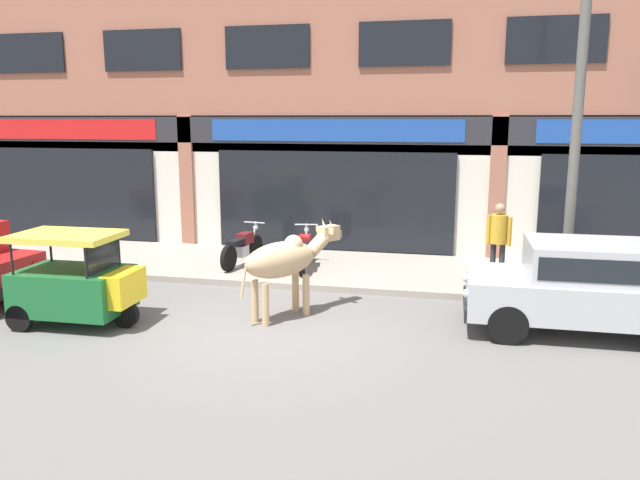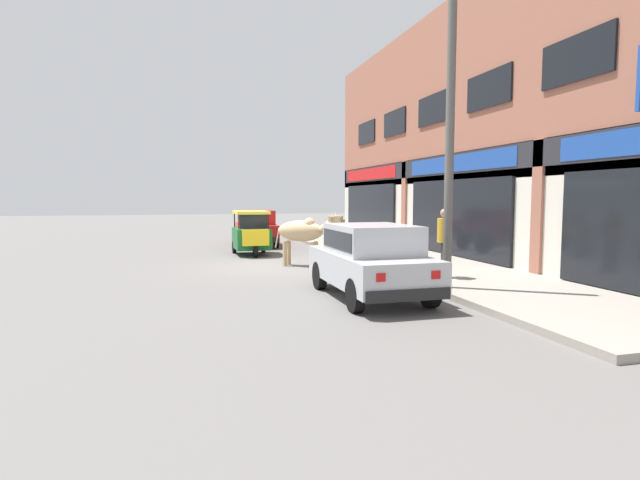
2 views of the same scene
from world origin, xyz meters
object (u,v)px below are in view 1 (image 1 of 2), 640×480
(motorcycle_0, at_px, (242,248))
(motorcycle_1, at_px, (304,251))
(pedestrian, at_px, (499,235))
(utility_pole, at_px, (577,117))
(cow, at_px, (285,260))
(auto_rickshaw, at_px, (77,285))
(car_1, at_px, (585,283))

(motorcycle_0, bearing_deg, motorcycle_1, -0.54)
(pedestrian, relative_size, utility_pole, 0.25)
(cow, xyz_separation_m, auto_rickshaw, (-3.21, -1.09, -0.35))
(pedestrian, distance_m, utility_pole, 2.60)
(cow, bearing_deg, pedestrian, 35.10)
(car_1, bearing_deg, motorcycle_0, 157.49)
(motorcycle_0, bearing_deg, pedestrian, -5.00)
(utility_pole, bearing_deg, cow, -157.74)
(car_1, height_order, pedestrian, pedestrian)
(motorcycle_0, bearing_deg, utility_pole, -9.01)
(auto_rickshaw, xyz_separation_m, utility_pole, (7.96, 3.04, 2.70))
(car_1, distance_m, utility_pole, 3.06)
(cow, bearing_deg, utility_pole, 22.26)
(cow, distance_m, auto_rickshaw, 3.41)
(cow, xyz_separation_m, pedestrian, (3.58, 2.52, 0.11))
(cow, bearing_deg, motorcycle_1, 98.07)
(motorcycle_0, xyz_separation_m, pedestrian, (5.42, -0.47, 0.60))
(auto_rickshaw, distance_m, utility_pole, 8.94)
(cow, distance_m, pedestrian, 4.38)
(motorcycle_1, bearing_deg, motorcycle_0, 179.46)
(car_1, bearing_deg, cow, -177.03)
(car_1, bearing_deg, motorcycle_1, 152.31)
(cow, xyz_separation_m, motorcycle_1, (-0.42, 2.98, -0.49))
(motorcycle_0, bearing_deg, auto_rickshaw, -108.64)
(pedestrian, height_order, utility_pole, utility_pole)
(cow, distance_m, motorcycle_0, 3.54)
(pedestrian, bearing_deg, motorcycle_0, 175.00)
(cow, bearing_deg, car_1, 2.97)
(motorcycle_0, distance_m, motorcycle_1, 1.42)
(pedestrian, bearing_deg, utility_pole, -25.96)
(car_1, relative_size, pedestrian, 2.27)
(cow, bearing_deg, auto_rickshaw, -161.25)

